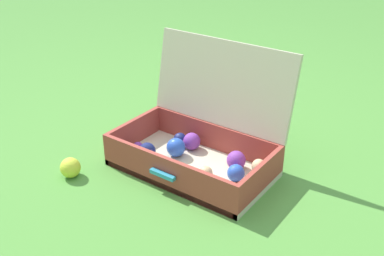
# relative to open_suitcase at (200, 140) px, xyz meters

# --- Properties ---
(ground_plane) EXTENTS (16.00, 16.00, 0.00)m
(ground_plane) POSITION_rel_open_suitcase_xyz_m (-0.04, -0.08, -0.11)
(ground_plane) COLOR #4C8C38
(open_suitcase) EXTENTS (0.64, 0.45, 0.49)m
(open_suitcase) POSITION_rel_open_suitcase_xyz_m (0.00, 0.00, 0.00)
(open_suitcase) COLOR beige
(open_suitcase) RESTS_ON ground
(stray_ball_on_grass) EXTENTS (0.08, 0.08, 0.08)m
(stray_ball_on_grass) POSITION_rel_open_suitcase_xyz_m (-0.36, -0.38, -0.07)
(stray_ball_on_grass) COLOR #CCDB38
(stray_ball_on_grass) RESTS_ON ground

